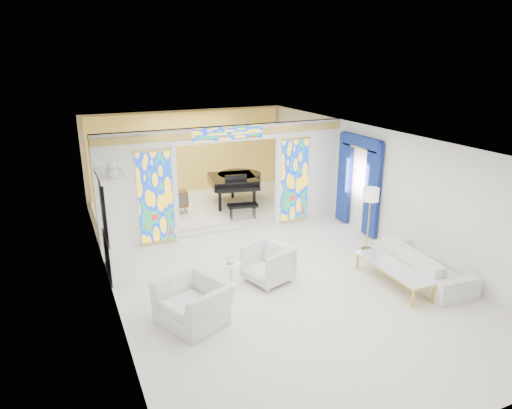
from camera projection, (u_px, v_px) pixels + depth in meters
name	position (u px, v px, depth m)	size (l,w,h in m)	color
floor	(258.00, 258.00, 11.27)	(12.00, 12.00, 0.00)	silver
ceiling	(258.00, 138.00, 10.33)	(7.00, 12.00, 0.02)	white
wall_back	(187.00, 153.00, 16.00)	(7.00, 0.02, 3.00)	white
wall_front	(459.00, 337.00, 5.60)	(7.00, 0.02, 3.00)	white
wall_left	(104.00, 222.00, 9.44)	(0.02, 12.00, 3.00)	white
wall_right	(377.00, 184.00, 12.16)	(0.02, 12.00, 3.00)	white
partition_wall	(228.00, 175.00, 12.48)	(7.00, 0.22, 3.00)	white
stained_glass_left	(156.00, 198.00, 11.71)	(0.90, 0.04, 2.40)	gold
stained_glass_right	(294.00, 181.00, 13.29)	(0.90, 0.04, 2.40)	gold
stained_glass_transom	(228.00, 133.00, 12.02)	(2.00, 0.04, 0.34)	gold
alcove_platform	(206.00, 207.00, 14.79)	(6.80, 3.80, 0.18)	silver
gold_curtain_back	(188.00, 154.00, 15.89)	(6.70, 0.10, 2.90)	#ECC252
chandelier	(210.00, 131.00, 14.01)	(0.48, 0.48, 0.30)	gold
blue_drapes	(358.00, 176.00, 12.70)	(0.14, 1.85, 2.65)	navy
china_cabinet	(116.00, 225.00, 10.17)	(0.56, 1.46, 2.72)	white
armchair_left	(194.00, 302.00, 8.49)	(1.25, 1.09, 0.81)	white
armchair_right	(268.00, 264.00, 10.01)	(0.89, 0.91, 0.83)	silver
sofa	(423.00, 263.00, 10.18)	(2.45, 0.96, 0.72)	white
side_table	(231.00, 272.00, 9.75)	(0.51, 0.51, 0.57)	white
vase	(230.00, 259.00, 9.66)	(0.18, 0.18, 0.19)	white
coffee_table	(393.00, 268.00, 9.85)	(0.64, 2.00, 0.44)	silver
floor_lamp	(370.00, 198.00, 11.36)	(0.40, 0.40, 1.64)	gold
grand_piano	(236.00, 180.00, 14.77)	(2.02, 2.82, 1.09)	black
tv_console	(177.00, 199.00, 13.81)	(0.62, 0.44, 0.69)	#54351E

